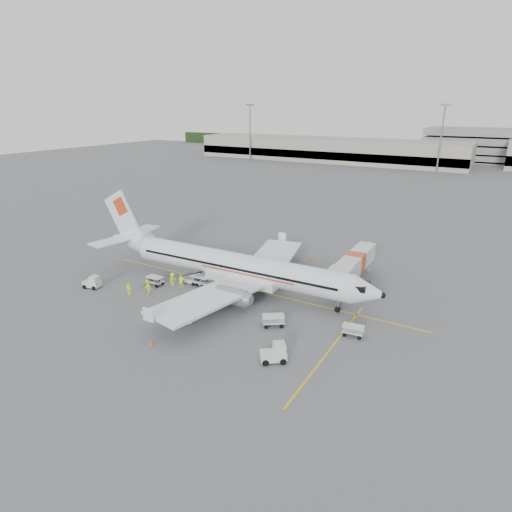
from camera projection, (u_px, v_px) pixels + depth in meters
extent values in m
plane|color=#56595B|center=(248.00, 289.00, 53.76)|extent=(360.00, 360.00, 0.00)
cube|color=yellow|center=(248.00, 289.00, 53.76)|extent=(44.00, 0.20, 0.01)
cube|color=yellow|center=(331.00, 348.00, 40.62)|extent=(0.20, 20.00, 0.01)
cone|color=#FF5C0A|center=(343.00, 323.00, 44.64)|extent=(0.40, 0.40, 0.66)
cone|color=#FF5C0A|center=(309.00, 258.00, 63.44)|extent=(0.43, 0.43, 0.71)
cone|color=#FF5C0A|center=(151.00, 343.00, 41.10)|extent=(0.34, 0.34, 0.56)
imported|color=#CEF714|center=(181.00, 281.00, 54.09)|extent=(0.69, 0.57, 1.61)
imported|color=#CEF714|center=(147.00, 287.00, 52.09)|extent=(1.02, 1.09, 1.80)
imported|color=#CEF714|center=(173.00, 279.00, 54.67)|extent=(0.68, 1.11, 1.68)
imported|color=#CEF714|center=(129.00, 289.00, 51.83)|extent=(0.96, 0.41, 1.63)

